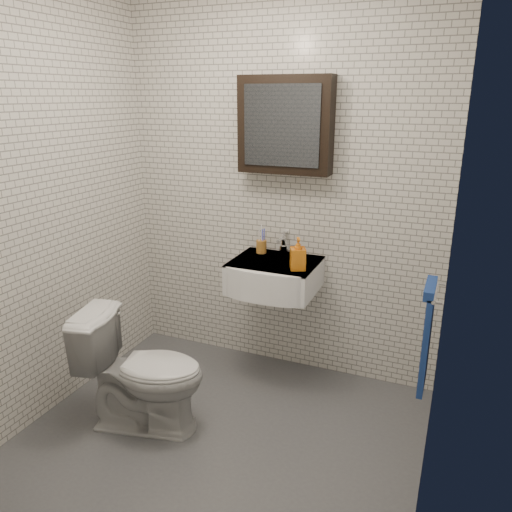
# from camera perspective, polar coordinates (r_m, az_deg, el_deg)

# --- Properties ---
(ground) EXTENTS (2.20, 2.00, 0.01)m
(ground) POSITION_cam_1_polar(r_m,az_deg,el_deg) (3.04, -4.44, -20.20)
(ground) COLOR #4C4D53
(ground) RESTS_ON ground
(room_shell) EXTENTS (2.22, 2.02, 2.51)m
(room_shell) POSITION_cam_1_polar(r_m,az_deg,el_deg) (2.43, -5.27, 8.03)
(room_shell) COLOR silver
(room_shell) RESTS_ON ground
(washbasin) EXTENTS (0.55, 0.50, 0.20)m
(washbasin) POSITION_cam_1_polar(r_m,az_deg,el_deg) (3.25, 1.92, -2.35)
(washbasin) COLOR white
(washbasin) RESTS_ON room_shell
(faucet) EXTENTS (0.06, 0.20, 0.15)m
(faucet) POSITION_cam_1_polar(r_m,az_deg,el_deg) (3.37, 3.14, 1.30)
(faucet) COLOR silver
(faucet) RESTS_ON washbasin
(mirror_cabinet) EXTENTS (0.60, 0.15, 0.60)m
(mirror_cabinet) POSITION_cam_1_polar(r_m,az_deg,el_deg) (3.23, 3.36, 14.69)
(mirror_cabinet) COLOR black
(mirror_cabinet) RESTS_ON room_shell
(towel_rail) EXTENTS (0.09, 0.30, 0.58)m
(towel_rail) POSITION_cam_1_polar(r_m,az_deg,el_deg) (2.72, 18.99, -8.26)
(towel_rail) COLOR silver
(towel_rail) RESTS_ON room_shell
(toothbrush_cup) EXTENTS (0.09, 0.09, 0.19)m
(toothbrush_cup) POSITION_cam_1_polar(r_m,az_deg,el_deg) (3.40, 0.62, 1.16)
(toothbrush_cup) COLOR #A06928
(toothbrush_cup) RESTS_ON washbasin
(soap_bottle) EXTENTS (0.12, 0.12, 0.20)m
(soap_bottle) POSITION_cam_1_polar(r_m,az_deg,el_deg) (3.07, 4.82, 0.27)
(soap_bottle) COLOR #FF611A
(soap_bottle) RESTS_ON washbasin
(toilet) EXTENTS (0.78, 0.55, 0.72)m
(toilet) POSITION_cam_1_polar(r_m,az_deg,el_deg) (3.03, -12.80, -12.71)
(toilet) COLOR silver
(toilet) RESTS_ON ground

